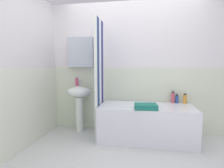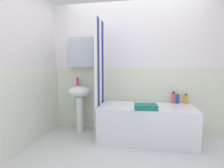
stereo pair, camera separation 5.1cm
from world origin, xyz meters
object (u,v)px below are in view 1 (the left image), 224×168
(soap_dispenser, at_px, (77,82))
(bathtub, at_px, (146,123))
(sink, at_px, (79,99))
(conditioner_bottle, at_px, (185,99))
(lotion_bottle, at_px, (177,99))
(towel_folded, at_px, (146,107))
(body_wash_bottle, at_px, (173,97))

(soap_dispenser, relative_size, bathtub, 0.11)
(soap_dispenser, bearing_deg, sink, -49.05)
(bathtub, height_order, conditioner_bottle, conditioner_bottle)
(lotion_bottle, bearing_deg, towel_folded, -135.78)
(lotion_bottle, distance_m, body_wash_bottle, 0.08)
(sink, distance_m, body_wash_bottle, 1.70)
(conditioner_bottle, bearing_deg, sink, -176.49)
(sink, relative_size, lotion_bottle, 5.44)
(sink, height_order, towel_folded, sink)
(soap_dispenser, bearing_deg, body_wash_bottle, 1.80)
(soap_dispenser, bearing_deg, towel_folded, -20.41)
(sink, xyz_separation_m, bathtub, (1.22, -0.16, -0.34))
(towel_folded, bearing_deg, sink, 161.80)
(sink, bearing_deg, towel_folded, -18.20)
(bathtub, bearing_deg, lotion_bottle, 29.09)
(soap_dispenser, distance_m, lotion_bottle, 1.85)
(bathtub, relative_size, body_wash_bottle, 7.49)
(soap_dispenser, height_order, lotion_bottle, soap_dispenser)
(conditioner_bottle, xyz_separation_m, body_wash_bottle, (-0.20, 0.02, 0.01))
(sink, xyz_separation_m, conditioner_bottle, (1.89, 0.12, 0.03))
(body_wash_bottle, relative_size, towel_folded, 0.61)
(lotion_bottle, bearing_deg, soap_dispenser, -178.15)
(soap_dispenser, xyz_separation_m, body_wash_bottle, (1.76, 0.06, -0.25))
(sink, height_order, bathtub, sink)
(towel_folded, bearing_deg, conditioner_bottle, 37.22)
(soap_dispenser, relative_size, conditioner_bottle, 0.95)
(sink, distance_m, lotion_bottle, 1.77)
(bathtub, height_order, towel_folded, towel_folded)
(sink, distance_m, soap_dispenser, 0.32)
(body_wash_bottle, bearing_deg, sink, -175.52)
(conditioner_bottle, height_order, towel_folded, conditioner_bottle)
(soap_dispenser, bearing_deg, bathtub, -10.54)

